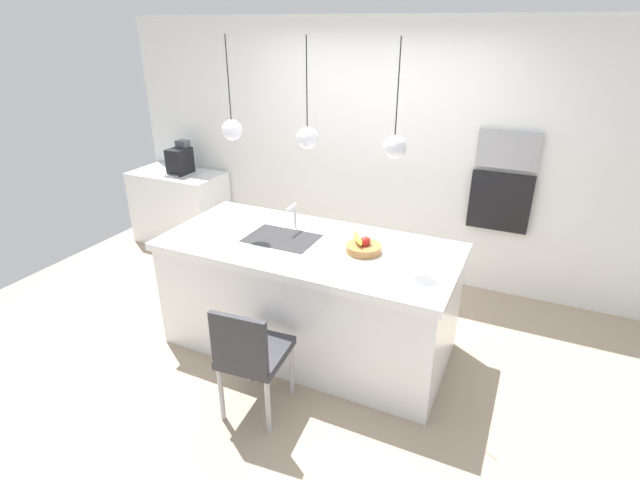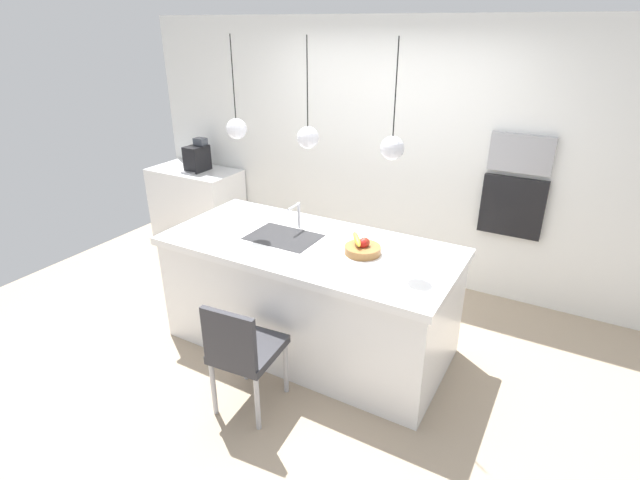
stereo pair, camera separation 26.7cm
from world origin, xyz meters
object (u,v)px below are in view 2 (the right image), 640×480
object	(u,v)px
microwave	(521,153)
chair_near	(243,350)
oven	(512,207)
fruit_bowl	(363,248)
coffee_machine	(197,157)

from	to	relation	value
microwave	chair_near	xyz separation A→B (m)	(-1.24, -2.47, -0.96)
microwave	oven	size ratio (longest dim) A/B	0.96
chair_near	microwave	bearing A→B (deg)	63.25
microwave	fruit_bowl	bearing A→B (deg)	-117.69
microwave	chair_near	world-z (taller)	microwave
fruit_bowl	chair_near	xyz separation A→B (m)	(-0.44, -0.93, -0.48)
coffee_machine	oven	xyz separation A→B (m)	(3.57, 0.30, -0.07)
fruit_bowl	coffee_machine	bearing A→B (deg)	155.81
oven	chair_near	size ratio (longest dim) A/B	0.64
fruit_bowl	coffee_machine	xyz separation A→B (m)	(-2.77, 1.24, 0.05)
oven	chair_near	distance (m)	2.80
chair_near	fruit_bowl	bearing A→B (deg)	64.85
coffee_machine	microwave	size ratio (longest dim) A/B	0.70
fruit_bowl	chair_near	distance (m)	1.13
fruit_bowl	chair_near	bearing A→B (deg)	-115.15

